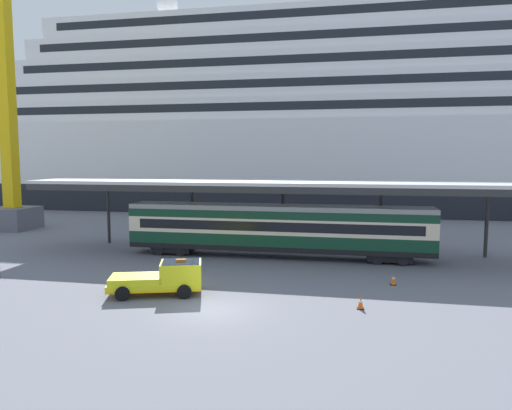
{
  "coord_description": "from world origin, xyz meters",
  "views": [
    {
      "loc": [
        6.62,
        -22.27,
        7.76
      ],
      "look_at": [
        0.38,
        9.32,
        4.5
      ],
      "focal_mm": 32.71,
      "sensor_mm": 36.0,
      "label": 1
    }
  ],
  "objects_px": {
    "service_truck": "(165,277)",
    "train_carriage": "(277,228)",
    "dockside_crane": "(9,87)",
    "traffic_cone_mid": "(393,279)",
    "traffic_cone_near": "(361,302)",
    "cruise_ship": "(417,124)"
  },
  "relations": [
    {
      "from": "service_truck",
      "to": "train_carriage",
      "type": "bearing_deg",
      "value": 66.63
    },
    {
      "from": "train_carriage",
      "to": "service_truck",
      "type": "relative_size",
      "value": 4.22
    },
    {
      "from": "train_carriage",
      "to": "dockside_crane",
      "type": "xyz_separation_m",
      "value": [
        -30.01,
        8.69,
        12.87
      ]
    },
    {
      "from": "service_truck",
      "to": "dockside_crane",
      "type": "relative_size",
      "value": 0.11
    },
    {
      "from": "traffic_cone_mid",
      "to": "dockside_crane",
      "type": "distance_m",
      "value": 43.72
    },
    {
      "from": "traffic_cone_near",
      "to": "dockside_crane",
      "type": "relative_size",
      "value": 0.01
    },
    {
      "from": "traffic_cone_mid",
      "to": "train_carriage",
      "type": "bearing_deg",
      "value": 141.48
    },
    {
      "from": "train_carriage",
      "to": "dockside_crane",
      "type": "distance_m",
      "value": 33.79
    },
    {
      "from": "dockside_crane",
      "to": "train_carriage",
      "type": "bearing_deg",
      "value": -16.16
    },
    {
      "from": "traffic_cone_mid",
      "to": "cruise_ship",
      "type": "bearing_deg",
      "value": 81.01
    },
    {
      "from": "cruise_ship",
      "to": "traffic_cone_mid",
      "type": "height_order",
      "value": "cruise_ship"
    },
    {
      "from": "train_carriage",
      "to": "dockside_crane",
      "type": "height_order",
      "value": "dockside_crane"
    },
    {
      "from": "cruise_ship",
      "to": "service_truck",
      "type": "distance_m",
      "value": 57.66
    },
    {
      "from": "service_truck",
      "to": "traffic_cone_mid",
      "type": "height_order",
      "value": "service_truck"
    },
    {
      "from": "cruise_ship",
      "to": "train_carriage",
      "type": "height_order",
      "value": "cruise_ship"
    },
    {
      "from": "train_carriage",
      "to": "traffic_cone_near",
      "type": "relative_size",
      "value": 32.43
    },
    {
      "from": "traffic_cone_mid",
      "to": "dockside_crane",
      "type": "height_order",
      "value": "dockside_crane"
    },
    {
      "from": "service_truck",
      "to": "dockside_crane",
      "type": "bearing_deg",
      "value": 141.86
    },
    {
      "from": "service_truck",
      "to": "dockside_crane",
      "type": "distance_m",
      "value": 35.06
    },
    {
      "from": "train_carriage",
      "to": "traffic_cone_near",
      "type": "distance_m",
      "value": 13.26
    },
    {
      "from": "cruise_ship",
      "to": "service_truck",
      "type": "relative_size",
      "value": 26.18
    },
    {
      "from": "cruise_ship",
      "to": "train_carriage",
      "type": "relative_size",
      "value": 6.2
    }
  ]
}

